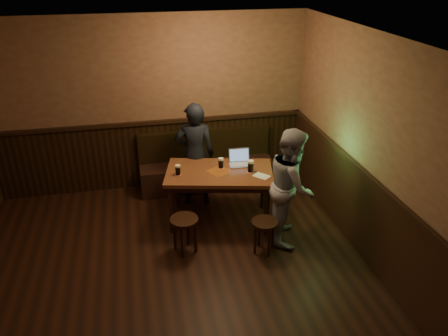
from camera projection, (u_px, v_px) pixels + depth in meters
room at (169, 206)px, 4.56m from camera, size 5.04×6.04×2.84m
bench at (207, 169)px, 7.32m from camera, size 2.20×0.50×0.95m
pub_table at (219, 178)px, 6.22m from camera, size 1.65×1.17×0.81m
stool_left at (184, 225)px, 5.66m from camera, size 0.49×0.49×0.50m
stool_right at (265, 227)px, 5.67m from camera, size 0.41×0.41×0.47m
pint_left at (178, 170)px, 6.04m from camera, size 0.10×0.10×0.15m
pint_mid at (221, 163)px, 6.23m from camera, size 0.10×0.10×0.15m
pint_right at (251, 166)px, 6.11m from camera, size 0.11×0.11×0.18m
laptop at (240, 160)px, 6.35m from camera, size 0.32×0.26×0.22m
menu at (261, 176)px, 6.03m from camera, size 0.26×0.26×0.00m
person_suit at (195, 155)px, 6.61m from camera, size 0.65×0.48×1.65m
person_grey at (292, 186)px, 5.79m from camera, size 0.83×0.93×1.60m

